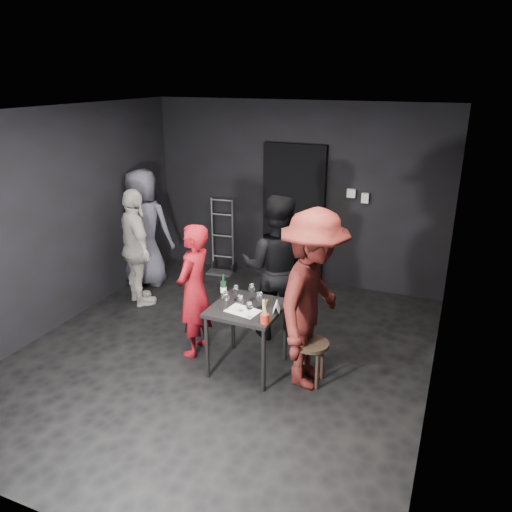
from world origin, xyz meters
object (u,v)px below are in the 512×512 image
at_px(server_red, 194,289).
at_px(breadstick_cup, 265,312).
at_px(man_maroon, 313,279).
at_px(bystander_cream, 136,243).
at_px(hand_truck, 222,259).
at_px(bystander_grey, 143,218).
at_px(wine_bottle, 224,289).
at_px(stool, 311,350).
at_px(woman_black, 276,255).
at_px(tasting_table, 247,315).

distance_m(server_red, breadstick_cup, 1.07).
height_order(man_maroon, bystander_cream, man_maroon).
distance_m(hand_truck, man_maroon, 3.39).
height_order(server_red, bystander_cream, bystander_cream).
height_order(hand_truck, bystander_cream, bystander_cream).
distance_m(server_red, bystander_grey, 2.25).
bearing_deg(hand_truck, breadstick_cup, -62.16).
relative_size(wine_bottle, breadstick_cup, 1.06).
bearing_deg(stool, man_maroon, 127.12).
height_order(hand_truck, woman_black, woman_black).
bearing_deg(wine_bottle, bystander_cream, 154.07).
distance_m(stool, breadstick_cup, 0.70).
relative_size(tasting_table, woman_black, 0.36).
relative_size(bystander_cream, breadstick_cup, 6.70).
height_order(tasting_table, bystander_cream, bystander_cream).
relative_size(hand_truck, wine_bottle, 4.28).
height_order(tasting_table, woman_black, woman_black).
bearing_deg(server_red, woman_black, 136.88).
bearing_deg(bystander_cream, breadstick_cup, -169.96).
xyz_separation_m(server_red, woman_black, (0.69, 0.75, 0.24)).
relative_size(hand_truck, woman_black, 0.58).
distance_m(woman_black, breadstick_cup, 1.17).
height_order(stool, server_red, server_red).
xyz_separation_m(hand_truck, man_maroon, (2.21, -2.38, 0.94)).
bearing_deg(stool, tasting_table, -178.78).
relative_size(stool, wine_bottle, 1.67).
distance_m(tasting_table, man_maroon, 0.86).
distance_m(stool, bystander_grey, 3.52).
xyz_separation_m(hand_truck, breadstick_cup, (1.83, -2.69, 0.65)).
distance_m(hand_truck, wine_bottle, 2.71).
xyz_separation_m(bystander_grey, breadstick_cup, (2.68, -1.84, -0.17)).
relative_size(stool, bystander_cream, 0.26).
xyz_separation_m(bystander_cream, breadstick_cup, (2.36, -1.20, -0.02)).
distance_m(tasting_table, server_red, 0.71).
height_order(stool, wine_bottle, wine_bottle).
bearing_deg(tasting_table, hand_truck, 122.08).
distance_m(hand_truck, server_red, 2.53).
distance_m(bystander_grey, wine_bottle, 2.55).
relative_size(bystander_grey, wine_bottle, 7.36).
distance_m(bystander_cream, breadstick_cup, 2.65).
xyz_separation_m(woman_black, bystander_cream, (-2.05, 0.08, -0.15)).
bearing_deg(breadstick_cup, wine_bottle, 150.59).
relative_size(woman_black, breadstick_cup, 7.79).
bearing_deg(man_maroon, breadstick_cup, 130.91).
bearing_deg(woman_black, man_maroon, 119.07).
xyz_separation_m(bystander_cream, bystander_grey, (-0.32, 0.64, 0.15)).
height_order(hand_truck, server_red, server_red).
relative_size(tasting_table, bystander_grey, 0.36).
distance_m(server_red, wine_bottle, 0.39).
height_order(woman_black, breadstick_cup, woman_black).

